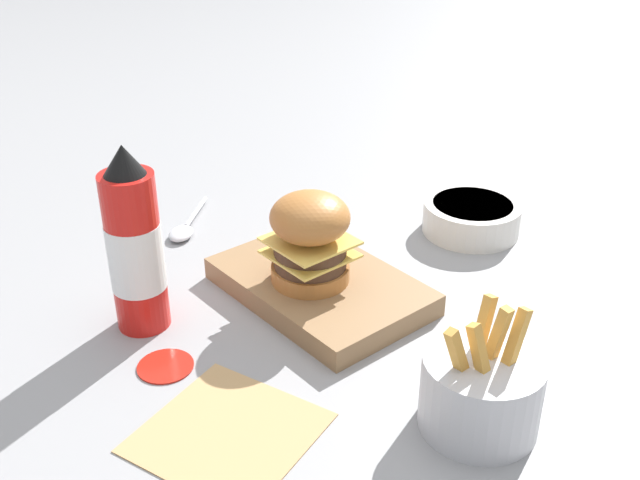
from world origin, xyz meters
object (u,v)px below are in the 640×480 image
fries_basket (481,391)px  spoon (184,229)px  burger (310,238)px  side_bowl (471,216)px  ketchup_bottle (135,248)px  serving_board (320,286)px

fries_basket → spoon: 0.52m
burger → side_bowl: (0.01, 0.29, -0.06)m
fries_basket → side_bowl: (-0.26, 0.30, -0.02)m
fries_basket → side_bowl: size_ratio=0.96×
burger → ketchup_bottle: (-0.08, -0.18, 0.01)m
serving_board → side_bowl: bearing=88.5°
burger → side_bowl: size_ratio=0.82×
side_bowl → spoon: side_bowl is taller
spoon → fries_basket: bearing=50.3°
spoon → ketchup_bottle: bearing=6.5°
serving_board → burger: 0.07m
ketchup_bottle → fries_basket: ketchup_bottle is taller
serving_board → side_bowl: (0.01, 0.27, 0.01)m
serving_board → ketchup_bottle: 0.23m
serving_board → side_bowl: 0.27m
serving_board → fries_basket: 0.27m
burger → fries_basket: bearing=-3.6°
burger → ketchup_bottle: ketchup_bottle is taller
burger → side_bowl: bearing=88.2°
ketchup_bottle → spoon: 0.24m
side_bowl → fries_basket: bearing=-49.1°
fries_basket → spoon: bearing=-178.7°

